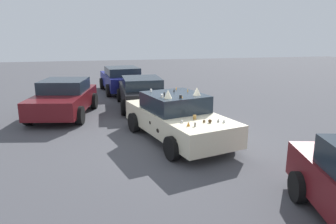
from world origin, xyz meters
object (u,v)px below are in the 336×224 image
(art_car_decorated, at_px, (177,117))
(parked_sedan_near_left, at_px, (141,92))
(parked_sedan_behind_right, at_px, (64,98))
(parked_sedan_far_right, at_px, (122,79))

(art_car_decorated, distance_m, parked_sedan_near_left, 4.56)
(parked_sedan_near_left, bearing_deg, parked_sedan_behind_right, 103.59)
(art_car_decorated, distance_m, parked_sedan_far_right, 8.58)
(parked_sedan_near_left, bearing_deg, parked_sedan_far_right, 8.29)
(parked_sedan_far_right, xyz_separation_m, parked_sedan_behind_right, (-4.73, 2.65, -0.01))
(parked_sedan_near_left, height_order, parked_sedan_behind_right, parked_sedan_behind_right)
(art_car_decorated, bearing_deg, parked_sedan_near_left, 171.40)
(parked_sedan_far_right, relative_size, parked_sedan_behind_right, 0.96)
(parked_sedan_far_right, distance_m, parked_sedan_behind_right, 5.42)
(parked_sedan_near_left, distance_m, parked_sedan_behind_right, 3.28)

